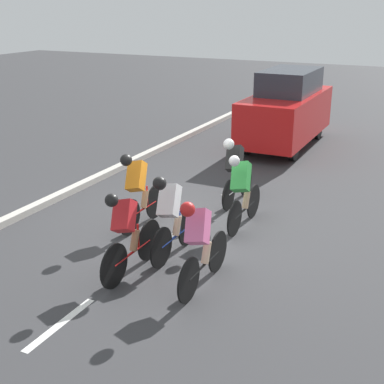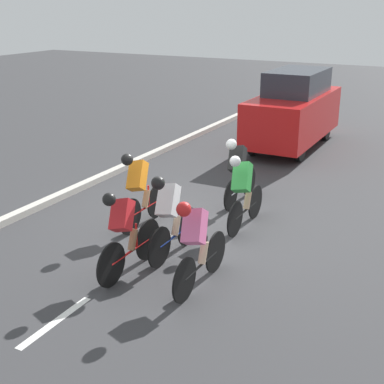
{
  "view_description": "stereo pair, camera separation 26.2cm",
  "coord_description": "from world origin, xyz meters",
  "px_view_note": "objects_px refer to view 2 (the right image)",
  "views": [
    {
      "loc": [
        -4.35,
        8.63,
        4.13
      ],
      "look_at": [
        -0.43,
        0.62,
        0.95
      ],
      "focal_mm": 50.0,
      "sensor_mm": 36.0,
      "label": 1
    },
    {
      "loc": [
        -4.59,
        8.51,
        4.13
      ],
      "look_at": [
        -0.43,
        0.62,
        0.95
      ],
      "focal_mm": 50.0,
      "sensor_mm": 36.0,
      "label": 2
    }
  ],
  "objects_px": {
    "cyclist_pink": "(196,241)",
    "cyclist_black": "(238,169)",
    "cyclist_green": "(243,190)",
    "cyclist_orange": "(139,188)",
    "support_car": "(294,110)",
    "cyclist_white": "(170,214)",
    "cyclist_red": "(125,231)"
  },
  "relations": [
    {
      "from": "cyclist_green",
      "to": "cyclist_pink",
      "type": "height_order",
      "value": "cyclist_green"
    },
    {
      "from": "cyclist_pink",
      "to": "cyclist_black",
      "type": "distance_m",
      "value": 3.71
    },
    {
      "from": "cyclist_pink",
      "to": "support_car",
      "type": "xyz_separation_m",
      "value": [
        1.32,
        -8.82,
        0.36
      ]
    },
    {
      "from": "cyclist_orange",
      "to": "support_car",
      "type": "relative_size",
      "value": 0.37
    },
    {
      "from": "cyclist_orange",
      "to": "cyclist_black",
      "type": "height_order",
      "value": "cyclist_orange"
    },
    {
      "from": "cyclist_green",
      "to": "cyclist_white",
      "type": "relative_size",
      "value": 1.02
    },
    {
      "from": "cyclist_black",
      "to": "support_car",
      "type": "bearing_deg",
      "value": -85.09
    },
    {
      "from": "cyclist_orange",
      "to": "cyclist_green",
      "type": "bearing_deg",
      "value": -154.04
    },
    {
      "from": "cyclist_green",
      "to": "cyclist_black",
      "type": "distance_m",
      "value": 1.31
    },
    {
      "from": "cyclist_black",
      "to": "cyclist_orange",
      "type": "bearing_deg",
      "value": 59.95
    },
    {
      "from": "cyclist_pink",
      "to": "cyclist_black",
      "type": "height_order",
      "value": "cyclist_black"
    },
    {
      "from": "cyclist_orange",
      "to": "cyclist_pink",
      "type": "xyz_separation_m",
      "value": [
        -2.04,
        1.58,
        -0.03
      ]
    },
    {
      "from": "cyclist_white",
      "to": "support_car",
      "type": "distance_m",
      "value": 8.13
    },
    {
      "from": "cyclist_pink",
      "to": "cyclist_white",
      "type": "distance_m",
      "value": 1.13
    },
    {
      "from": "cyclist_black",
      "to": "cyclist_red",
      "type": "bearing_deg",
      "value": 84.97
    },
    {
      "from": "cyclist_black",
      "to": "support_car",
      "type": "distance_m",
      "value": 5.24
    },
    {
      "from": "cyclist_black",
      "to": "cyclist_white",
      "type": "bearing_deg",
      "value": 89.96
    },
    {
      "from": "cyclist_black",
      "to": "support_car",
      "type": "xyz_separation_m",
      "value": [
        0.45,
        -5.21,
        0.34
      ]
    },
    {
      "from": "cyclist_black",
      "to": "cyclist_white",
      "type": "xyz_separation_m",
      "value": [
        0.0,
        2.89,
        0.0
      ]
    },
    {
      "from": "cyclist_green",
      "to": "cyclist_red",
      "type": "bearing_deg",
      "value": 70.06
    },
    {
      "from": "cyclist_orange",
      "to": "cyclist_green",
      "type": "distance_m",
      "value": 1.97
    },
    {
      "from": "cyclist_green",
      "to": "cyclist_pink",
      "type": "xyz_separation_m",
      "value": [
        -0.27,
        2.45,
        -0.01
      ]
    },
    {
      "from": "cyclist_red",
      "to": "cyclist_green",
      "type": "bearing_deg",
      "value": -109.94
    },
    {
      "from": "cyclist_pink",
      "to": "support_car",
      "type": "distance_m",
      "value": 8.93
    },
    {
      "from": "cyclist_orange",
      "to": "cyclist_white",
      "type": "bearing_deg",
      "value": 143.5
    },
    {
      "from": "cyclist_pink",
      "to": "cyclist_white",
      "type": "relative_size",
      "value": 1.04
    },
    {
      "from": "cyclist_pink",
      "to": "support_car",
      "type": "relative_size",
      "value": 0.39
    },
    {
      "from": "cyclist_orange",
      "to": "cyclist_green",
      "type": "height_order",
      "value": "cyclist_orange"
    },
    {
      "from": "cyclist_pink",
      "to": "support_car",
      "type": "height_order",
      "value": "support_car"
    },
    {
      "from": "cyclist_black",
      "to": "cyclist_green",
      "type": "bearing_deg",
      "value": 117.45
    },
    {
      "from": "cyclist_pink",
      "to": "cyclist_white",
      "type": "bearing_deg",
      "value": -39.4
    },
    {
      "from": "cyclist_orange",
      "to": "cyclist_pink",
      "type": "relative_size",
      "value": 0.95
    }
  ]
}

